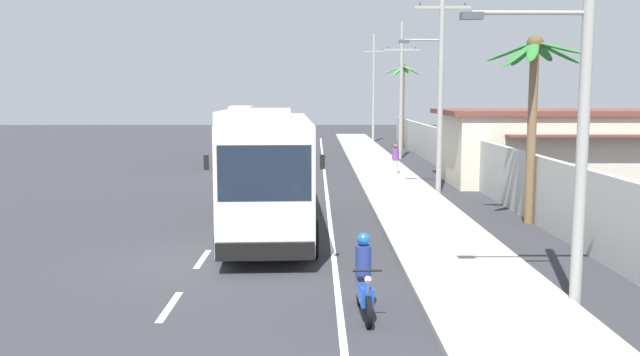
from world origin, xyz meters
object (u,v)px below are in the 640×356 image
coach_bus_foreground (270,168)px  utility_pole_mid (439,83)px  pedestrian_near_kerb (395,158)px  coach_bus_far_lane (244,133)px  palm_second (533,89)px  palm_nearest (402,92)px  utility_pole_far (401,89)px  utility_pole_nearest (579,96)px  utility_pole_distant (374,87)px  roadside_building (578,146)px  motorcycle_beside_bus (364,282)px

coach_bus_foreground → utility_pole_mid: bearing=49.5°
pedestrian_near_kerb → utility_pole_mid: 7.38m
utility_pole_mid → pedestrian_near_kerb: bearing=100.4°
coach_bus_far_lane → palm_second: bearing=-60.5°
coach_bus_foreground → palm_second: size_ratio=1.75×
utility_pole_mid → palm_nearest: bearing=86.3°
palm_nearest → utility_pole_far: bearing=-97.9°
utility_pole_nearest → utility_pole_distant: 47.89m
coach_bus_foreground → roadside_building: size_ratio=0.81×
motorcycle_beside_bus → roadside_building: 23.49m
coach_bus_foreground → utility_pole_nearest: utility_pole_nearest is taller
coach_bus_far_lane → motorcycle_beside_bus: (5.67, -30.61, -1.25)m
pedestrian_near_kerb → coach_bus_far_lane: bearing=-135.4°
pedestrian_near_kerb → utility_pole_far: size_ratio=0.17×
motorcycle_beside_bus → roadside_building: (12.11, 20.09, 1.17)m
utility_pole_mid → utility_pole_far: (0.36, 15.96, -0.09)m
utility_pole_nearest → utility_pole_mid: 15.97m
utility_pole_far → motorcycle_beside_bus: bearing=-98.4°
motorcycle_beside_bus → palm_second: size_ratio=0.31×
coach_bus_foreground → coach_bus_far_lane: size_ratio=0.89×
utility_pole_far → roadside_building: utility_pole_far is taller
palm_nearest → roadside_building: palm_nearest is taller
coach_bus_far_lane → utility_pole_far: 11.05m
utility_pole_nearest → pedestrian_near_kerb: bearing=92.7°
palm_second → coach_bus_far_lane: bearing=119.5°
palm_nearest → motorcycle_beside_bus: bearing=-98.3°
coach_bus_far_lane → utility_pole_far: bearing=10.4°
coach_bus_far_lane → utility_pole_distant: bearing=60.8°
coach_bus_foreground → coach_bus_far_lane: (-3.23, 22.14, -0.12)m
motorcycle_beside_bus → coach_bus_far_lane: bearing=100.5°
pedestrian_near_kerb → utility_pole_distant: utility_pole_distant is taller
utility_pole_nearest → palm_nearest: bearing=87.6°
coach_bus_foreground → coach_bus_far_lane: 22.37m
pedestrian_near_kerb → utility_pole_far: (1.50, 9.79, 3.80)m
pedestrian_near_kerb → utility_pole_distant: size_ratio=0.16×
motorcycle_beside_bus → pedestrian_near_kerb: pedestrian_near_kerb is taller
utility_pole_far → roadside_building: size_ratio=0.67×
coach_bus_far_lane → utility_pole_far: (10.50, 1.92, 2.86)m
utility_pole_far → palm_nearest: bearing=82.1°
pedestrian_near_kerb → palm_second: size_ratio=0.25×
coach_bus_far_lane → pedestrian_near_kerb: (9.00, -7.86, -0.93)m
utility_pole_nearest → palm_second: (1.93, 8.81, 0.23)m
motorcycle_beside_bus → utility_pole_nearest: 5.74m
palm_second → roadside_building: 12.45m
coach_bus_far_lane → utility_pole_distant: (10.00, 17.88, 3.18)m
palm_nearest → pedestrian_near_kerb: bearing=-98.3°
utility_pole_far → utility_pole_distant: utility_pole_distant is taller
utility_pole_nearest → palm_nearest: (1.69, 40.84, 0.23)m
utility_pole_nearest → utility_pole_mid: utility_pole_mid is taller
roadside_building → utility_pole_far: bearing=120.4°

